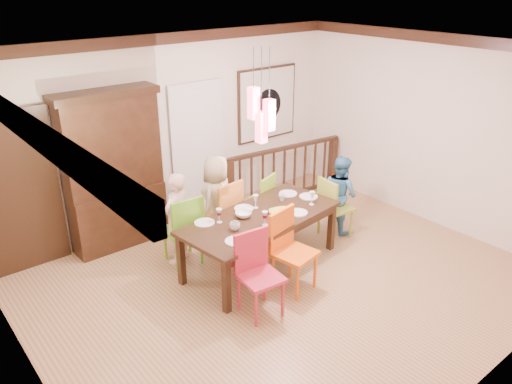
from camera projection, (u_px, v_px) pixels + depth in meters
floor at (284, 281)px, 6.47m from camera, size 6.00×6.00×0.00m
ceiling at (290, 52)px, 5.30m from camera, size 6.00×6.00×0.00m
wall_back at (176, 131)px, 7.66m from camera, size 6.00×0.00×6.00m
wall_left at (20, 263)px, 4.14m from camera, size 0.00×5.00×5.00m
wall_right at (431, 131)px, 7.62m from camera, size 0.00×5.00×5.00m
crown_molding at (289, 59)px, 5.33m from camera, size 6.00×5.00×0.16m
panel_door at (18, 196)px, 6.39m from camera, size 1.04×0.07×2.24m
white_doorway at (198, 151)px, 7.99m from camera, size 0.97×0.05×2.22m
painting at (267, 104)px, 8.61m from camera, size 1.25×0.06×1.25m
pendant_cluster at (261, 115)px, 5.98m from camera, size 0.27×0.21×1.14m
dining_table at (261, 221)px, 6.56m from camera, size 2.30×1.25×0.75m
chair_far_left at (182, 224)px, 6.68m from camera, size 0.50×0.50×1.01m
chair_far_mid at (221, 208)px, 7.15m from camera, size 0.51×0.51×1.01m
chair_far_right at (257, 199)px, 7.56m from camera, size 0.54×0.54×0.92m
chair_near_left at (261, 271)px, 5.64m from camera, size 0.50×0.50×1.00m
chair_near_mid at (295, 247)px, 6.09m from camera, size 0.55×0.55×1.04m
chair_end_right at (336, 203)px, 7.41m from camera, size 0.46×0.46×0.93m
china_hutch at (113, 170)px, 6.96m from camera, size 1.43×0.46×2.27m
balustrade at (284, 172)px, 8.67m from camera, size 2.33×0.35×0.96m
person_far_left at (177, 219)px, 6.69m from camera, size 0.56×0.47×1.29m
person_far_mid at (217, 200)px, 7.16m from camera, size 0.78×0.67×1.34m
person_end_right at (340, 194)px, 7.57m from camera, size 0.52×0.63×1.19m
serving_bowl at (281, 214)px, 6.51m from camera, size 0.37×0.37×0.07m
small_bowl at (244, 215)px, 6.49m from camera, size 0.25×0.25×0.07m
cup_left at (235, 226)px, 6.15m from camera, size 0.13×0.13×0.10m
cup_right at (282, 197)px, 6.95m from camera, size 0.13×0.13×0.09m
plate_far_left at (205, 223)px, 6.34m from camera, size 0.26×0.26×0.01m
plate_far_mid at (244, 208)px, 6.72m from camera, size 0.26×0.26×0.01m
plate_far_right at (288, 194)px, 7.17m from camera, size 0.26×0.26×0.01m
plate_near_left at (236, 241)px, 5.90m from camera, size 0.26×0.26×0.01m
plate_near_mid at (298, 213)px, 6.60m from camera, size 0.26×0.26×0.01m
plate_end_right at (308, 197)px, 7.08m from camera, size 0.26×0.26×0.01m
wine_glass_a at (219, 216)px, 6.32m from camera, size 0.08×0.08×0.19m
wine_glass_b at (256, 201)px, 6.72m from camera, size 0.08×0.08×0.19m
wine_glass_c at (265, 218)px, 6.25m from camera, size 0.08×0.08×0.19m
wine_glass_d at (312, 198)px, 6.81m from camera, size 0.08×0.08×0.19m
napkin at (278, 226)px, 6.26m from camera, size 0.18×0.14×0.01m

